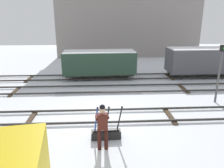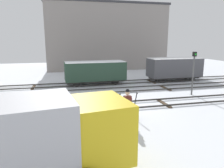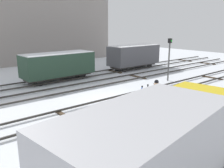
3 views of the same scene
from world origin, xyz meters
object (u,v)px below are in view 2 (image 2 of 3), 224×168
(signal_post, at_px, (194,68))
(freight_car_mid_siding, at_px, (95,71))
(rail_worker, at_px, (127,104))
(delivery_truck, at_px, (21,139))
(switch_lever_frame, at_px, (126,114))
(freight_car_back_track, at_px, (174,68))

(signal_post, xyz_separation_m, freight_car_mid_siding, (-6.92, 5.64, -0.80))
(rail_worker, relative_size, delivery_truck, 0.29)
(signal_post, height_order, freight_car_mid_siding, signal_post)
(switch_lever_frame, distance_m, signal_post, 7.85)
(delivery_truck, relative_size, freight_car_back_track, 1.15)
(rail_worker, distance_m, delivery_truck, 5.96)
(rail_worker, relative_size, signal_post, 0.54)
(delivery_truck, distance_m, signal_post, 14.05)
(rail_worker, height_order, freight_car_back_track, freight_car_back_track)
(switch_lever_frame, bearing_deg, freight_car_mid_siding, 89.00)
(rail_worker, xyz_separation_m, freight_car_back_track, (8.42, 10.09, 0.35))
(delivery_truck, bearing_deg, switch_lever_frame, 37.92)
(signal_post, distance_m, freight_car_mid_siding, 8.97)
(freight_car_back_track, bearing_deg, freight_car_mid_siding, 178.90)
(switch_lever_frame, height_order, signal_post, signal_post)
(switch_lever_frame, xyz_separation_m, rail_worker, (-0.15, -0.75, 0.81))
(signal_post, relative_size, freight_car_back_track, 0.60)
(freight_car_mid_siding, bearing_deg, switch_lever_frame, -90.36)
(delivery_truck, height_order, signal_post, signal_post)
(rail_worker, bearing_deg, delivery_truck, -140.55)
(delivery_truck, relative_size, freight_car_mid_siding, 1.11)
(signal_post, xyz_separation_m, freight_car_back_track, (1.60, 5.64, -0.71))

